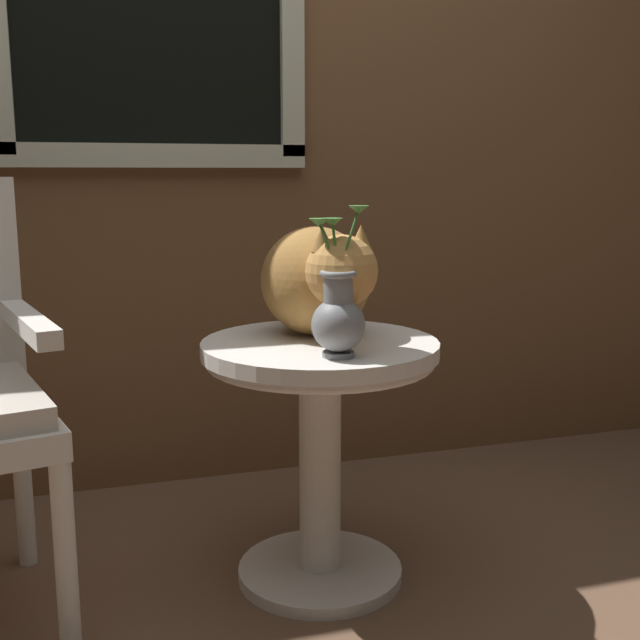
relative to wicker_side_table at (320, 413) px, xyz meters
name	(u,v)px	position (x,y,z in m)	size (l,w,h in m)	color
ground_plane	(298,608)	(-0.09, -0.12, -0.42)	(6.00, 6.00, 0.00)	brown
back_wall	(216,65)	(-0.10, 0.75, 0.88)	(4.00, 0.07, 2.60)	brown
wicker_side_table	(320,413)	(0.00, 0.00, 0.00)	(0.56, 0.56, 0.60)	silver
cat	(319,280)	(0.01, 0.06, 0.31)	(0.27, 0.61, 0.28)	#AD7A3D
pewter_vase_with_ivy	(338,313)	(-0.01, -0.16, 0.27)	(0.13, 0.12, 0.32)	gray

